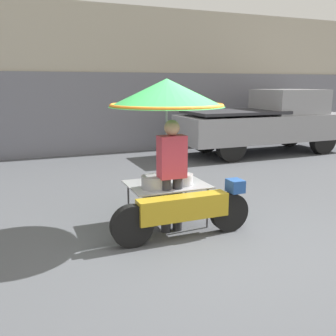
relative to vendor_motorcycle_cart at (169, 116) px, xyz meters
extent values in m
plane|color=#4C4F54|center=(0.24, -0.70, -1.63)|extent=(36.00, 36.00, 0.00)
cube|color=#B2A893|center=(0.24, 7.28, 0.52)|extent=(28.00, 2.00, 4.31)
cube|color=slate|center=(0.24, 6.25, -0.43)|extent=(23.80, 0.06, 2.40)
cylinder|color=black|center=(0.72, -0.52, -1.35)|extent=(0.56, 0.14, 0.56)
cylinder|color=black|center=(-0.73, -0.52, -1.35)|extent=(0.56, 0.14, 0.56)
cube|color=#B7931E|center=(0.00, -0.52, -1.19)|extent=(1.28, 0.24, 0.32)
cube|color=#234C93|center=(0.81, -0.52, -0.97)|extent=(0.20, 0.24, 0.18)
cylinder|color=black|center=(0.00, 0.34, -1.38)|extent=(0.50, 0.14, 0.50)
cylinder|color=#515156|center=(0.49, -0.30, -1.33)|extent=(0.03, 0.03, 0.60)
cylinder|color=#515156|center=(0.49, 0.45, -1.33)|extent=(0.03, 0.03, 0.60)
cylinder|color=#515156|center=(-0.49, -0.30, -1.33)|extent=(0.03, 0.03, 0.60)
cylinder|color=#515156|center=(-0.49, 0.45, -1.33)|extent=(0.03, 0.03, 0.60)
cube|color=#9E9EA3|center=(0.00, 0.07, -1.02)|extent=(1.15, 0.89, 0.02)
cylinder|color=#B2B2B7|center=(0.00, 0.07, -0.44)|extent=(0.03, 0.03, 1.13)
cone|color=green|center=(0.00, 0.07, 0.32)|extent=(1.65, 1.65, 0.39)
torus|color=orange|center=(0.00, 0.07, 0.14)|extent=(1.62, 1.62, 0.05)
cylinder|color=#939399|center=(-0.26, -0.08, -0.92)|extent=(0.36, 0.36, 0.18)
cylinder|color=#B7B7BC|center=(0.20, -0.06, -0.93)|extent=(0.30, 0.30, 0.16)
cylinder|color=silver|center=(-0.06, 0.25, -0.97)|extent=(0.24, 0.24, 0.08)
cylinder|color=#2D2D33|center=(-0.13, -0.22, -1.24)|extent=(0.14, 0.14, 0.79)
cylinder|color=#2D2D33|center=(0.05, -0.22, -1.24)|extent=(0.14, 0.14, 0.79)
cube|color=#C13847|center=(-0.04, -0.22, -0.55)|extent=(0.38, 0.22, 0.59)
sphere|color=tan|center=(-0.04, -0.22, -0.14)|extent=(0.21, 0.21, 0.21)
cylinder|color=black|center=(6.50, 3.68, -1.22)|extent=(0.83, 0.24, 0.83)
cylinder|color=black|center=(6.50, 5.20, -1.22)|extent=(0.83, 0.24, 0.83)
cylinder|color=black|center=(3.31, 3.68, -1.22)|extent=(0.83, 0.24, 0.83)
cylinder|color=black|center=(3.31, 5.20, -1.22)|extent=(0.83, 0.24, 0.83)
cube|color=#939399|center=(4.91, 4.44, -0.84)|extent=(5.31, 1.79, 0.76)
cube|color=#939399|center=(5.76, 4.44, -0.09)|extent=(1.80, 1.64, 0.72)
cube|color=#2D2D33|center=(3.84, 4.44, -0.36)|extent=(2.76, 1.72, 0.08)
camera|label=1|loc=(-1.99, -4.91, 0.45)|focal=40.00mm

